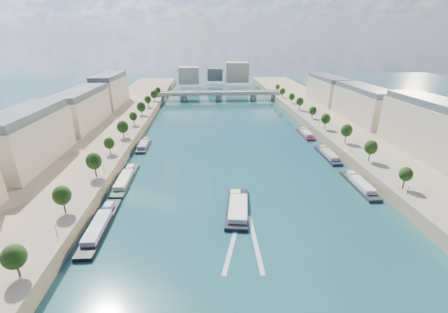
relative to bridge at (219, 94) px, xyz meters
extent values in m
plane|color=#0C3235|center=(0.00, -137.07, -5.08)|extent=(700.00, 700.00, 0.00)
cube|color=#9E8460|center=(-72.00, -137.07, -2.58)|extent=(44.00, 520.00, 5.00)
cube|color=#9E8460|center=(72.00, -137.07, -2.58)|extent=(44.00, 520.00, 5.00)
cube|color=gray|center=(-57.00, -137.07, -0.03)|extent=(14.00, 520.00, 0.10)
cube|color=gray|center=(57.00, -137.07, -0.03)|extent=(14.00, 520.00, 0.10)
cylinder|color=#382B1E|center=(-55.00, -219.07, 1.83)|extent=(0.50, 0.50, 3.82)
ellipsoid|color=black|center=(-55.00, -219.07, 5.42)|extent=(4.80, 4.80, 5.52)
cylinder|color=#382B1E|center=(-55.00, -195.07, 1.83)|extent=(0.50, 0.50, 3.82)
ellipsoid|color=black|center=(-55.00, -195.07, 5.42)|extent=(4.80, 4.80, 5.52)
cylinder|color=#382B1E|center=(-55.00, -171.07, 1.83)|extent=(0.50, 0.50, 3.82)
ellipsoid|color=black|center=(-55.00, -171.07, 5.42)|extent=(4.80, 4.80, 5.52)
cylinder|color=#382B1E|center=(-55.00, -147.07, 1.83)|extent=(0.50, 0.50, 3.82)
ellipsoid|color=black|center=(-55.00, -147.07, 5.42)|extent=(4.80, 4.80, 5.52)
cylinder|color=#382B1E|center=(-55.00, -123.07, 1.83)|extent=(0.50, 0.50, 3.82)
ellipsoid|color=black|center=(-55.00, -123.07, 5.42)|extent=(4.80, 4.80, 5.52)
cylinder|color=#382B1E|center=(-55.00, -99.07, 1.83)|extent=(0.50, 0.50, 3.82)
ellipsoid|color=black|center=(-55.00, -99.07, 5.42)|extent=(4.80, 4.80, 5.52)
cylinder|color=#382B1E|center=(-55.00, -75.07, 1.83)|extent=(0.50, 0.50, 3.82)
ellipsoid|color=black|center=(-55.00, -75.07, 5.42)|extent=(4.80, 4.80, 5.52)
cylinder|color=#382B1E|center=(-55.00, -51.07, 1.83)|extent=(0.50, 0.50, 3.82)
ellipsoid|color=black|center=(-55.00, -51.07, 5.42)|extent=(4.80, 4.80, 5.52)
cylinder|color=#382B1E|center=(-55.00, -27.07, 1.83)|extent=(0.50, 0.50, 3.82)
ellipsoid|color=black|center=(-55.00, -27.07, 5.42)|extent=(4.80, 4.80, 5.52)
cylinder|color=#382B1E|center=(-55.00, -3.07, 1.83)|extent=(0.50, 0.50, 3.82)
ellipsoid|color=black|center=(-55.00, -3.07, 5.42)|extent=(4.80, 4.80, 5.52)
cylinder|color=#382B1E|center=(55.00, -187.07, 1.83)|extent=(0.50, 0.50, 3.82)
ellipsoid|color=black|center=(55.00, -187.07, 5.42)|extent=(4.80, 4.80, 5.52)
cylinder|color=#382B1E|center=(55.00, -163.07, 1.83)|extent=(0.50, 0.50, 3.82)
ellipsoid|color=black|center=(55.00, -163.07, 5.42)|extent=(4.80, 4.80, 5.52)
cylinder|color=#382B1E|center=(55.00, -139.07, 1.83)|extent=(0.50, 0.50, 3.82)
ellipsoid|color=black|center=(55.00, -139.07, 5.42)|extent=(4.80, 4.80, 5.52)
cylinder|color=#382B1E|center=(55.00, -115.07, 1.83)|extent=(0.50, 0.50, 3.82)
ellipsoid|color=black|center=(55.00, -115.07, 5.42)|extent=(4.80, 4.80, 5.52)
cylinder|color=#382B1E|center=(55.00, -91.07, 1.83)|extent=(0.50, 0.50, 3.82)
ellipsoid|color=black|center=(55.00, -91.07, 5.42)|extent=(4.80, 4.80, 5.52)
cylinder|color=#382B1E|center=(55.00, -67.07, 1.83)|extent=(0.50, 0.50, 3.82)
ellipsoid|color=black|center=(55.00, -67.07, 5.42)|extent=(4.80, 4.80, 5.52)
cylinder|color=#382B1E|center=(55.00, -43.07, 1.83)|extent=(0.50, 0.50, 3.82)
ellipsoid|color=black|center=(55.00, -43.07, 5.42)|extent=(4.80, 4.80, 5.52)
cylinder|color=#382B1E|center=(55.00, -19.07, 1.83)|extent=(0.50, 0.50, 3.82)
ellipsoid|color=black|center=(55.00, -19.07, 5.42)|extent=(4.80, 4.80, 5.52)
cylinder|color=#382B1E|center=(55.00, 4.93, 1.83)|extent=(0.50, 0.50, 3.82)
ellipsoid|color=black|center=(55.00, 4.93, 5.42)|extent=(4.80, 4.80, 5.52)
cylinder|color=black|center=(-52.50, -207.07, 1.92)|extent=(0.14, 0.14, 4.00)
sphere|color=#FFE5B2|center=(-52.50, -207.07, 4.02)|extent=(0.36, 0.36, 0.36)
cylinder|color=black|center=(-52.50, -167.07, 1.92)|extent=(0.14, 0.14, 4.00)
sphere|color=#FFE5B2|center=(-52.50, -167.07, 4.02)|extent=(0.36, 0.36, 0.36)
cylinder|color=black|center=(-52.50, -127.07, 1.92)|extent=(0.14, 0.14, 4.00)
sphere|color=#FFE5B2|center=(-52.50, -127.07, 4.02)|extent=(0.36, 0.36, 0.36)
cylinder|color=black|center=(-52.50, -87.07, 1.92)|extent=(0.14, 0.14, 4.00)
sphere|color=#FFE5B2|center=(-52.50, -87.07, 4.02)|extent=(0.36, 0.36, 0.36)
cylinder|color=black|center=(-52.50, -47.07, 1.92)|extent=(0.14, 0.14, 4.00)
sphere|color=#FFE5B2|center=(-52.50, -47.07, 4.02)|extent=(0.36, 0.36, 0.36)
cylinder|color=black|center=(52.50, -192.07, 1.92)|extent=(0.14, 0.14, 4.00)
sphere|color=#FFE5B2|center=(52.50, -192.07, 4.02)|extent=(0.36, 0.36, 0.36)
cylinder|color=black|center=(52.50, -152.07, 1.92)|extent=(0.14, 0.14, 4.00)
sphere|color=#FFE5B2|center=(52.50, -152.07, 4.02)|extent=(0.36, 0.36, 0.36)
cylinder|color=black|center=(52.50, -112.07, 1.92)|extent=(0.14, 0.14, 4.00)
sphere|color=#FFE5B2|center=(52.50, -112.07, 4.02)|extent=(0.36, 0.36, 0.36)
cylinder|color=black|center=(52.50, -72.07, 1.92)|extent=(0.14, 0.14, 4.00)
sphere|color=#FFE5B2|center=(52.50, -72.07, 4.02)|extent=(0.36, 0.36, 0.36)
cylinder|color=black|center=(52.50, -32.07, 1.92)|extent=(0.14, 0.14, 4.00)
sphere|color=#FFE5B2|center=(52.50, -32.07, 4.02)|extent=(0.36, 0.36, 0.36)
cube|color=#BFB193|center=(-85.00, -154.07, 9.92)|extent=(16.00, 52.00, 20.00)
cube|color=#474C54|center=(-85.00, -154.07, 21.52)|extent=(14.72, 50.44, 3.20)
cube|color=#BFB193|center=(-85.00, -96.07, 9.92)|extent=(16.00, 52.00, 20.00)
cube|color=#474C54|center=(-85.00, -96.07, 21.52)|extent=(14.72, 50.44, 3.20)
cube|color=#BFB193|center=(-85.00, -38.07, 9.92)|extent=(16.00, 52.00, 20.00)
cube|color=#474C54|center=(-85.00, -38.07, 21.52)|extent=(14.72, 50.44, 3.20)
cube|color=#BFB193|center=(85.00, -154.07, 9.92)|extent=(16.00, 52.00, 20.00)
cube|color=#474C54|center=(85.00, -154.07, 21.52)|extent=(14.72, 50.44, 3.20)
cube|color=#BFB193|center=(85.00, -96.07, 9.92)|extent=(16.00, 52.00, 20.00)
cube|color=#474C54|center=(85.00, -96.07, 21.52)|extent=(14.72, 50.44, 3.20)
cube|color=#BFB193|center=(85.00, -38.07, 9.92)|extent=(16.00, 52.00, 20.00)
cube|color=#474C54|center=(85.00, -38.07, 21.52)|extent=(14.72, 50.44, 3.20)
cube|color=#BFB193|center=(-30.00, 72.93, 8.92)|extent=(22.00, 18.00, 18.00)
cube|color=#BFB193|center=(25.00, 82.93, 10.92)|extent=(26.00, 20.00, 22.00)
cube|color=#474C54|center=(0.00, 97.93, 6.92)|extent=(18.00, 16.00, 14.00)
cube|color=#C1B79E|center=(0.00, 0.00, 1.12)|extent=(112.00, 11.00, 2.20)
cube|color=#C1B79E|center=(0.00, -5.00, 2.62)|extent=(112.00, 0.80, 0.90)
cube|color=#C1B79E|center=(0.00, 5.00, 2.62)|extent=(112.00, 0.80, 0.90)
cylinder|color=#C1B79E|center=(-32.00, 0.00, -2.58)|extent=(6.40, 6.40, 5.00)
cylinder|color=#C1B79E|center=(0.00, 0.00, -2.58)|extent=(6.40, 6.40, 5.00)
cylinder|color=#C1B79E|center=(32.00, 0.00, -2.58)|extent=(6.40, 6.40, 5.00)
cube|color=#C1B79E|center=(-52.00, 0.00, -2.58)|extent=(6.00, 12.00, 5.00)
cube|color=#C1B79E|center=(52.00, 0.00, -2.58)|extent=(6.00, 12.00, 5.00)
cube|color=black|center=(-3.12, -188.81, -4.79)|extent=(10.43, 25.71, 1.78)
cube|color=white|center=(-3.12, -190.81, -3.10)|extent=(7.98, 16.88, 1.61)
cube|color=white|center=(-3.12, -181.32, -3.00)|extent=(3.94, 3.45, 1.80)
cube|color=silver|center=(-6.32, -205.81, -5.06)|extent=(7.77, 25.45, 0.04)
cube|color=silver|center=(0.08, -205.81, -5.06)|extent=(1.53, 26.01, 0.04)
cube|color=black|center=(-45.50, -196.33, -4.78)|extent=(5.00, 29.95, 1.80)
cube|color=#A8AEB4|center=(-45.50, -198.72, -3.08)|extent=(4.10, 16.47, 1.60)
cube|color=#A8AEB4|center=(-45.50, -187.34, -2.98)|extent=(2.50, 3.59, 1.80)
cube|color=#16382A|center=(-45.50, -164.71, -4.78)|extent=(5.00, 29.76, 1.80)
cube|color=beige|center=(-45.50, -167.09, -3.08)|extent=(4.10, 16.37, 1.60)
cube|color=beige|center=(-45.50, -155.78, -2.98)|extent=(2.50, 3.57, 1.80)
cube|color=#2B2B2E|center=(-45.50, -124.20, -4.78)|extent=(5.00, 21.40, 1.80)
cube|color=gray|center=(-45.50, -125.91, -3.08)|extent=(4.10, 11.77, 1.60)
cube|color=gray|center=(-45.50, -117.78, -2.98)|extent=(2.50, 2.57, 1.80)
cube|color=#29292C|center=(45.50, -175.47, -4.78)|extent=(5.00, 24.50, 1.80)
cube|color=silver|center=(45.50, -177.43, -3.08)|extent=(4.10, 13.47, 1.60)
cube|color=silver|center=(45.50, -168.12, -2.98)|extent=(2.50, 2.94, 1.80)
cube|color=#191E38|center=(45.50, -144.03, -4.78)|extent=(5.00, 24.04, 1.80)
cube|color=tan|center=(45.50, -145.96, -3.08)|extent=(4.10, 13.22, 1.60)
cube|color=tan|center=(45.50, -136.82, -2.98)|extent=(2.50, 2.88, 1.80)
cube|color=maroon|center=(45.50, -110.52, -4.78)|extent=(5.00, 20.73, 1.80)
cube|color=#ACB0B8|center=(45.50, -112.18, -3.08)|extent=(4.10, 11.40, 1.60)
cube|color=#ACB0B8|center=(45.50, -104.31, -2.98)|extent=(2.50, 2.49, 1.80)
camera|label=1|loc=(-13.22, -274.66, 48.53)|focal=24.00mm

